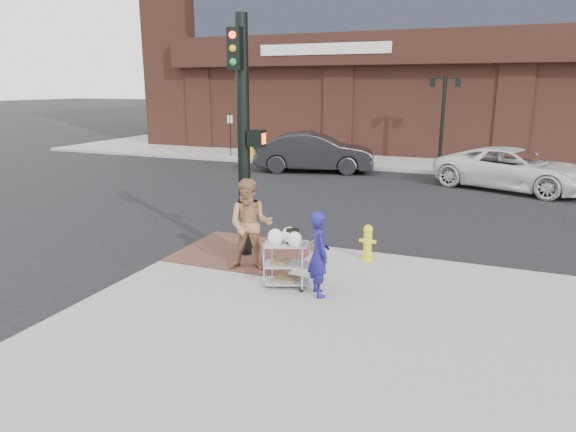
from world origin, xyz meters
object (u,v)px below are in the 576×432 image
at_px(fire_hydrant, 368,242).
at_px(traffic_signal_pole, 244,132).
at_px(minivan_white, 514,169).
at_px(sedan_dark, 315,152).
at_px(lamp_post, 443,111).
at_px(pedestrian_tan, 250,225).
at_px(woman_blue, 319,254).
at_px(utility_cart, 287,260).

bearing_deg(fire_hydrant, traffic_signal_pole, -164.78).
distance_m(traffic_signal_pole, minivan_white, 12.36).
xyz_separation_m(traffic_signal_pole, sedan_dark, (-2.58, 11.96, -1.97)).
relative_size(lamp_post, pedestrian_tan, 2.16).
bearing_deg(fire_hydrant, minivan_white, 73.46).
bearing_deg(lamp_post, fire_hydrant, -89.78).
relative_size(sedan_dark, minivan_white, 0.95).
bearing_deg(woman_blue, sedan_dark, -15.19).
relative_size(sedan_dark, fire_hydrant, 6.83).
bearing_deg(traffic_signal_pole, woman_blue, -34.62).
height_order(woman_blue, fire_hydrant, woman_blue).
distance_m(woman_blue, fire_hydrant, 2.25).
relative_size(traffic_signal_pole, fire_hydrant, 6.53).
height_order(lamp_post, utility_cart, lamp_post).
xyz_separation_m(minivan_white, utility_cart, (-4.04, -12.21, -0.11)).
distance_m(sedan_dark, fire_hydrant, 12.38).
height_order(utility_cart, fire_hydrant, utility_cart).
distance_m(lamp_post, pedestrian_tan, 16.20).
relative_size(woman_blue, utility_cart, 1.37).
relative_size(lamp_post, woman_blue, 2.61).
height_order(pedestrian_tan, sedan_dark, pedestrian_tan).
height_order(lamp_post, traffic_signal_pole, traffic_signal_pole).
xyz_separation_m(traffic_signal_pole, minivan_white, (5.55, 10.85, -2.06)).
height_order(woman_blue, pedestrian_tan, pedestrian_tan).
bearing_deg(pedestrian_tan, sedan_dark, 86.37).
xyz_separation_m(minivan_white, fire_hydrant, (-3.02, -10.16, -0.23)).
height_order(lamp_post, fire_hydrant, lamp_post).
xyz_separation_m(traffic_signal_pole, woman_blue, (2.18, -1.51, -1.92)).
distance_m(woman_blue, pedestrian_tan, 1.84).
distance_m(woman_blue, minivan_white, 12.81).
xyz_separation_m(woman_blue, utility_cart, (-0.67, 0.15, -0.26)).
xyz_separation_m(pedestrian_tan, minivan_white, (5.05, 11.63, -0.31)).
height_order(traffic_signal_pole, pedestrian_tan, traffic_signal_pole).
bearing_deg(pedestrian_tan, minivan_white, 49.30).
xyz_separation_m(pedestrian_tan, utility_cart, (1.01, -0.57, -0.42)).
xyz_separation_m(traffic_signal_pole, utility_cart, (1.51, -1.36, -2.18)).
bearing_deg(woman_blue, minivan_white, -49.93).
height_order(pedestrian_tan, fire_hydrant, pedestrian_tan).
relative_size(minivan_white, fire_hydrant, 7.20).
relative_size(pedestrian_tan, fire_hydrant, 2.42).
height_order(traffic_signal_pole, minivan_white, traffic_signal_pole).
distance_m(pedestrian_tan, sedan_dark, 13.11).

